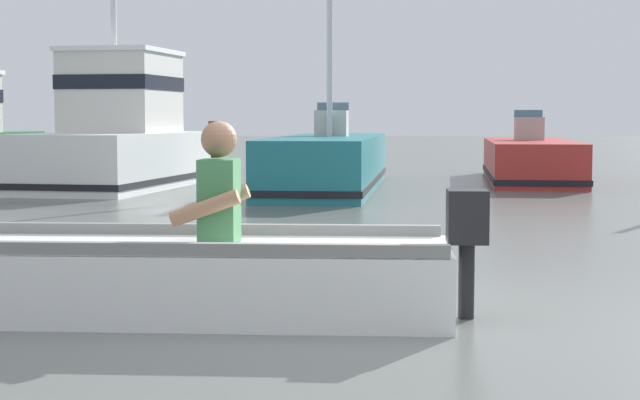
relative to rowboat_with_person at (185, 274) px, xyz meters
The scene contains 5 objects.
ground_plane 1.46m from the rowboat_with_person, 14.51° to the right, with size 120.00×120.00×0.00m, color slate.
rowboat_with_person is the anchor object (origin of this frame).
moored_boat_white 11.67m from the rowboat_with_person, 106.18° to the left, with size 2.72×4.84×3.81m.
moored_boat_teal 11.12m from the rowboat_with_person, 87.95° to the left, with size 2.02×6.89×4.02m.
moored_boat_red 14.01m from the rowboat_with_person, 72.90° to the left, with size 2.00×5.62×1.35m.
Camera 1 is at (-0.23, -5.82, 1.22)m, focal length 57.63 mm.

